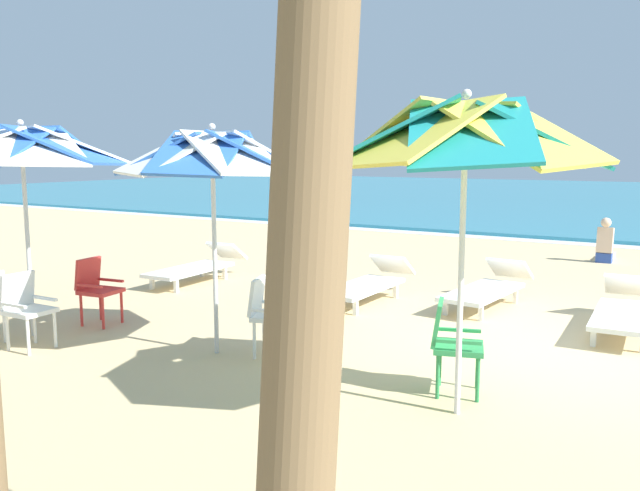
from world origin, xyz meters
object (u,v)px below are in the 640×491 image
object	(u,v)px
beach_umbrella_2	(22,148)
sun_lounger_2	(368,283)
plastic_chair_0	(451,341)
beachgoer_seated	(606,247)
plastic_chair_4	(26,306)
beach_umbrella_0	(465,137)
sun_lounger_1	(488,287)
plastic_chair_1	(268,311)
sun_lounger_0	(624,310)
plastic_chair_2	(96,286)
beach_umbrella_1	(212,156)
sun_lounger_3	(197,266)

from	to	relation	value
beach_umbrella_2	sun_lounger_2	world-z (taller)	beach_umbrella_2
plastic_chair_0	beachgoer_seated	xyz separation A→B (m)	(0.15, 8.74, -0.20)
plastic_chair_0	sun_lounger_2	xyz separation A→B (m)	(-2.38, 2.97, -0.22)
beach_umbrella_2	plastic_chair_4	size ratio (longest dim) A/B	3.00
beach_umbrella_0	beachgoer_seated	xyz separation A→B (m)	(-0.08, 9.18, -2.04)
sun_lounger_1	beachgoer_seated	distance (m)	5.23
plastic_chair_1	beach_umbrella_2	bearing A→B (deg)	-163.53
sun_lounger_1	sun_lounger_0	bearing A→B (deg)	-14.09
plastic_chair_0	plastic_chair_2	bearing A→B (deg)	-179.68
plastic_chair_4	beachgoer_seated	distance (m)	10.99
plastic_chair_1	plastic_chair_4	world-z (taller)	same
beach_umbrella_1	beachgoer_seated	bearing A→B (deg)	72.60
sun_lounger_1	beach_umbrella_1	bearing A→B (deg)	-116.94
sun_lounger_3	beach_umbrella_0	bearing A→B (deg)	-28.89
beach_umbrella_1	sun_lounger_0	world-z (taller)	beach_umbrella_1
plastic_chair_2	plastic_chair_4	size ratio (longest dim) A/B	1.00
sun_lounger_0	sun_lounger_3	size ratio (longest dim) A/B	1.00
plastic_chair_1	sun_lounger_0	distance (m)	4.45
sun_lounger_0	sun_lounger_2	size ratio (longest dim) A/B	1.01
plastic_chair_2	beachgoer_seated	bearing A→B (deg)	60.63
beach_umbrella_2	sun_lounger_0	size ratio (longest dim) A/B	1.20
plastic_chair_1	sun_lounger_1	size ratio (longest dim) A/B	0.39
plastic_chair_2	beach_umbrella_1	bearing A→B (deg)	-4.17
beach_umbrella_2	sun_lounger_2	distance (m)	5.02
beach_umbrella_1	plastic_chair_1	xyz separation A→B (m)	(0.54, 0.24, -1.68)
beach_umbrella_1	plastic_chair_4	size ratio (longest dim) A/B	2.92
sun_lounger_0	sun_lounger_1	world-z (taller)	same
sun_lounger_1	plastic_chair_1	bearing A→B (deg)	-111.25
plastic_chair_2	plastic_chair_0	bearing A→B (deg)	0.32
sun_lounger_3	sun_lounger_0	bearing A→B (deg)	3.08
sun_lounger_0	sun_lounger_2	bearing A→B (deg)	-177.62
plastic_chair_1	plastic_chair_2	bearing A→B (deg)	-178.26
plastic_chair_0	plastic_chair_4	distance (m)	4.75
beach_umbrella_0	plastic_chair_2	xyz separation A→B (m)	(-5.01, 0.41, -1.84)
sun_lounger_2	plastic_chair_1	bearing A→B (deg)	-84.74
plastic_chair_1	beach_umbrella_1	bearing A→B (deg)	-156.38
plastic_chair_4	sun_lounger_0	world-z (taller)	plastic_chair_4
sun_lounger_0	beachgoer_seated	world-z (taller)	beachgoer_seated
plastic_chair_0	beachgoer_seated	size ratio (longest dim) A/B	0.94
beach_umbrella_0	sun_lounger_2	xyz separation A→B (m)	(-2.60, 3.41, -2.05)
beach_umbrella_2	sun_lounger_3	bearing A→B (deg)	98.60
beach_umbrella_2	sun_lounger_1	bearing A→B (deg)	45.68
sun_lounger_1	beachgoer_seated	size ratio (longest dim) A/B	2.37
sun_lounger_2	sun_lounger_3	xyz separation A→B (m)	(-3.19, -0.21, 0.00)
plastic_chair_0	beach_umbrella_1	world-z (taller)	beach_umbrella_1
beach_umbrella_1	plastic_chair_1	bearing A→B (deg)	23.62
sun_lounger_0	sun_lounger_1	size ratio (longest dim) A/B	0.99
beach_umbrella_1	sun_lounger_2	bearing A→B (deg)	85.05
plastic_chair_0	plastic_chair_1	size ratio (longest dim) A/B	1.00
beach_umbrella_1	sun_lounger_2	world-z (taller)	beach_umbrella_1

